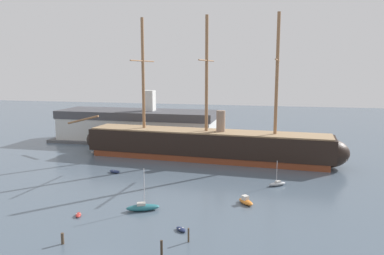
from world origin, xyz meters
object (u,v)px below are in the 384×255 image
Objects in this scene: dinghy_foreground_left at (78,215)px; mooring_piling_right_pair at (189,235)px; tall_ship at (206,144)px; motorboat_distant_centre at (216,150)px; motorboat_mid_right at (246,201)px; dockside_warehouse_left at (138,126)px; sailboat_far_left at (97,151)px; mooring_piling_nearest at (162,250)px; mooring_piling_left_pair at (63,239)px; dinghy_foreground_right at (181,229)px; sailboat_alongside_stern at (277,184)px; sailboat_near_centre at (143,207)px; dinghy_alongside_bow at (115,171)px.

mooring_piling_right_pair reaches higher than dinghy_foreground_left.
tall_ship is 45.95m from mooring_piling_right_pair.
motorboat_distant_centre is at bearing 75.11° from dinghy_foreground_left.
dockside_warehouse_left is (-37.94, 48.47, 4.38)m from motorboat_mid_right.
mooring_piling_nearest is at bearing -56.05° from sailboat_far_left.
motorboat_distant_centre is 59.95m from mooring_piling_left_pair.
motorboat_mid_right is 0.92× the size of motorboat_distant_centre.
dinghy_foreground_right is at bearing 87.68° from mooring_piling_nearest.
tall_ship is at bearing -96.01° from motorboat_distant_centre.
mooring_piling_right_pair is (-6.16, -15.76, 0.46)m from motorboat_mid_right.
dockside_warehouse_left is (-26.52, 9.39, 4.36)m from motorboat_distant_centre.
sailboat_alongside_stern is 51.31m from sailboat_far_left.
mooring_piling_nearest is at bearing -112.76° from mooring_piling_right_pair.
mooring_piling_nearest is at bearing -86.99° from motorboat_distant_centre.
motorboat_distant_centre is 2.51× the size of mooring_piling_left_pair.
dinghy_foreground_left is 44.97m from sailboat_far_left.
sailboat_far_left reaches higher than mooring_piling_nearest.
sailboat_far_left is 0.09× the size of dockside_warehouse_left.
sailboat_near_centre is (-3.45, -36.36, -3.27)m from tall_ship.
sailboat_far_left is 2.13× the size of mooring_piling_nearest.
dinghy_alongside_bow is at bearing 156.62° from motorboat_mid_right.
dinghy_foreground_right is 68.30m from dockside_warehouse_left.
mooring_piling_nearest is 5.45m from mooring_piling_right_pair.
motorboat_mid_right is 12.45m from sailboat_alongside_stern.
dinghy_foreground_right is 14.99m from motorboat_mid_right.
sailboat_near_centre reaches higher than motorboat_distant_centre.
mooring_piling_nearest is at bearing -61.71° from sailboat_near_centre.
dockside_warehouse_left reaches higher than mooring_piling_right_pair.
sailboat_near_centre reaches higher than mooring_piling_right_pair.
tall_ship is at bearing 79.09° from mooring_piling_left_pair.
dinghy_alongside_bow is at bearing -124.69° from motorboat_distant_centre.
tall_ship reaches higher than mooring_piling_left_pair.
mooring_piling_right_pair is (18.59, -4.65, 0.73)m from dinghy_foreground_left.
motorboat_distant_centre is 59.95m from mooring_piling_nearest.
motorboat_mid_right is at bearing 42.22° from mooring_piling_left_pair.
mooring_piling_left_pair is at bearing -67.65° from sailboat_far_left.
dinghy_foreground_right is 0.56× the size of motorboat_distant_centre.
tall_ship reaches higher than mooring_piling_nearest.
dinghy_foreground_right is at bearing -63.89° from dockside_warehouse_left.
tall_ship is at bearing 73.15° from dinghy_foreground_left.
sailboat_far_left is at bearing 113.34° from dinghy_foreground_left.
dockside_warehouse_left is (-22.08, 55.16, 4.30)m from sailboat_near_centre.
motorboat_mid_right is at bearing -114.46° from sailboat_alongside_stern.
tall_ship is 49.47× the size of mooring_piling_left_pair.
dockside_warehouse_left is at bearing 75.78° from sailboat_far_left.
mooring_piling_left_pair reaches higher than dinghy_alongside_bow.
dinghy_foreground_right is 0.04× the size of dockside_warehouse_left.
dinghy_alongside_bow is 1.53× the size of mooring_piling_right_pair.
motorboat_distant_centre is at bearing -19.49° from dockside_warehouse_left.
mooring_piling_right_pair is at bearing -63.68° from dockside_warehouse_left.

